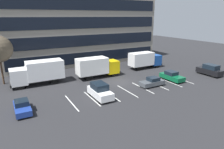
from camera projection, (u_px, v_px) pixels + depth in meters
The scene contains 11 objects.
ground_plane at pixel (121, 82), 33.11m from camera, with size 120.00×120.00×0.00m, color #262628.
office_building at pixel (81, 31), 46.10m from camera, with size 34.57×10.52×14.40m.
lot_markings at pixel (135, 89), 29.78m from camera, with size 19.74×5.40×0.01m.
box_truck_blue at pixel (145, 59), 41.27m from camera, with size 7.25×2.40×3.36m.
box_truck_yellow at pixel (97, 66), 35.07m from camera, with size 7.72×2.56×3.58m.
box_truck_white at pixel (38, 72), 31.40m from camera, with size 8.11×2.69×3.76m.
suv_black at pixel (210, 70), 36.69m from camera, with size 1.92×4.52×2.04m.
sedan_navy at pixel (22, 107), 22.60m from camera, with size 1.65×3.93×1.41m.
sedan_charcoal at pixel (152, 82), 31.02m from camera, with size 3.95×1.65×1.41m.
suv_white at pixel (100, 91), 26.48m from camera, with size 1.90×4.48×2.03m.
sedan_forest at pixel (172, 76), 33.83m from camera, with size 1.80×4.31×1.54m.
Camera 1 is at (-16.61, -26.68, 10.59)m, focal length 32.01 mm.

